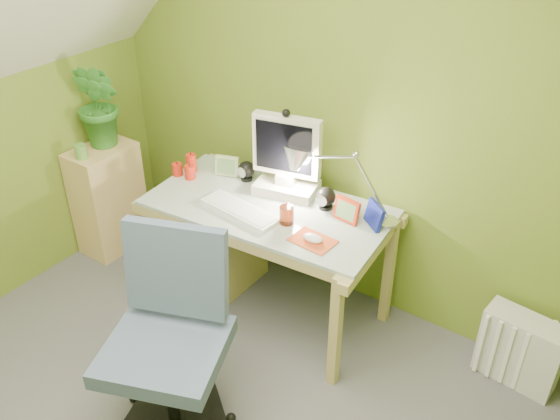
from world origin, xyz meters
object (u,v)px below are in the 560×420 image
Objects in this scene: potted_plant at (100,105)px; task_chair at (165,347)px; radiator at (520,350)px; desk at (268,258)px; monitor at (287,151)px; side_ledge at (108,199)px; desk_lamp at (360,170)px.

potted_plant is 1.72m from task_chair.
potted_plant reaches higher than radiator.
potted_plant is at bearing 177.58° from desk.
task_chair reaches higher than radiator.
monitor is at bearing 10.94° from potted_plant.
side_ledge is at bearing -166.00° from radiator.
monitor is 1.58m from radiator.
desk_lamp is 1.00× the size of potted_plant.
monitor is 1.25m from potted_plant.
task_chair is 1.79m from radiator.
side_ledge is 1.33× the size of potted_plant.
side_ledge is (-1.24, -0.11, 0.02)m from desk.
potted_plant reaches higher than monitor.
potted_plant is 1.39× the size of radiator.
monitor reaches higher than radiator.
side_ledge is at bearing 179.84° from desk.
task_chair is 2.63× the size of radiator.
monitor reaches higher than task_chair.
monitor is at bearing -170.26° from radiator.
desk_lamp is 0.53× the size of task_chair.
side_ledge is 1.85× the size of radiator.
monitor is 0.92× the size of potted_plant.
potted_plant is at bearing -172.72° from desk_lamp.
desk_lamp is at bearing 9.65° from side_ledge.
desk_lamp is 1.23m from radiator.
desk_lamp is at bearing 16.70° from desk.
side_ledge is (-1.24, -0.29, -0.59)m from monitor.
task_chair is at bearing -86.49° from desk.
monitor is 0.92× the size of desk_lamp.
desk is at bearing 76.85° from task_chair.
potted_plant reaches higher than task_chair.
task_chair reaches higher than desk.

